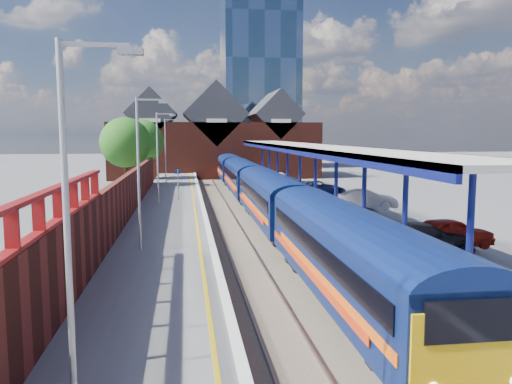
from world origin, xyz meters
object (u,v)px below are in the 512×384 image
(parked_car_dark, at_px, (424,237))
(lamp_post_c, at_px, (159,152))
(lamp_post_a, at_px, (74,211))
(platform_sign, at_px, (178,179))
(lamp_post_b, at_px, (141,164))
(lamp_post_d, at_px, (167,147))
(parked_car_silver, at_px, (367,199))
(parked_car_blue, at_px, (319,188))
(train, at_px, (255,184))
(parked_car_red, at_px, (450,233))

(parked_car_dark, bearing_deg, lamp_post_c, 43.15)
(lamp_post_a, xyz_separation_m, platform_sign, (1.36, 32.00, -2.30))
(platform_sign, bearing_deg, lamp_post_c, -124.26)
(lamp_post_b, distance_m, platform_sign, 18.20)
(lamp_post_d, bearing_deg, parked_car_silver, -54.92)
(lamp_post_a, bearing_deg, parked_car_blue, 67.65)
(lamp_post_a, distance_m, platform_sign, 32.11)
(lamp_post_b, relative_size, lamp_post_c, 1.00)
(train, xyz_separation_m, lamp_post_a, (-7.86, -32.75, 2.87))
(lamp_post_c, height_order, platform_sign, lamp_post_c)
(lamp_post_a, bearing_deg, parked_car_dark, 43.15)
(lamp_post_d, xyz_separation_m, platform_sign, (1.36, -14.00, -2.30))
(train, bearing_deg, lamp_post_d, 120.66)
(platform_sign, bearing_deg, lamp_post_a, -92.44)
(train, height_order, lamp_post_a, lamp_post_a)
(lamp_post_c, relative_size, parked_car_dark, 1.55)
(lamp_post_b, relative_size, platform_sign, 2.80)
(parked_car_red, bearing_deg, lamp_post_a, 122.61)
(platform_sign, relative_size, parked_car_silver, 0.59)
(lamp_post_c, relative_size, parked_car_silver, 1.65)
(train, relative_size, lamp_post_a, 9.42)
(lamp_post_d, bearing_deg, lamp_post_b, -90.00)
(lamp_post_a, distance_m, parked_car_blue, 35.61)
(lamp_post_d, height_order, parked_car_blue, lamp_post_d)
(parked_car_blue, bearing_deg, train, 87.28)
(lamp_post_a, relative_size, lamp_post_b, 1.00)
(parked_car_silver, bearing_deg, parked_car_red, -171.41)
(lamp_post_c, distance_m, parked_car_dark, 22.34)
(lamp_post_b, distance_m, parked_car_dark, 13.39)
(lamp_post_b, bearing_deg, parked_car_dark, -8.80)
(lamp_post_a, bearing_deg, lamp_post_d, 90.00)
(train, bearing_deg, platform_sign, -173.42)
(lamp_post_c, bearing_deg, train, 19.29)
(lamp_post_a, distance_m, parked_car_dark, 17.88)
(train, distance_m, lamp_post_a, 33.80)
(platform_sign, height_order, parked_car_silver, platform_sign)
(parked_car_silver, bearing_deg, lamp_post_c, 81.92)
(train, distance_m, parked_car_silver, 10.57)
(lamp_post_a, height_order, parked_car_dark, lamp_post_a)
(lamp_post_a, height_order, lamp_post_b, same)
(parked_car_red, bearing_deg, lamp_post_c, 30.83)
(lamp_post_b, height_order, lamp_post_d, same)
(lamp_post_a, height_order, parked_car_red, lamp_post_a)
(parked_car_red, distance_m, parked_car_silver, 12.39)
(lamp_post_a, height_order, platform_sign, lamp_post_a)
(platform_sign, height_order, parked_car_dark, platform_sign)
(platform_sign, xyz_separation_m, parked_car_dark, (11.45, -19.99, -1.04))
(train, relative_size, lamp_post_d, 9.42)
(train, distance_m, platform_sign, 6.56)
(platform_sign, bearing_deg, parked_car_silver, -27.94)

